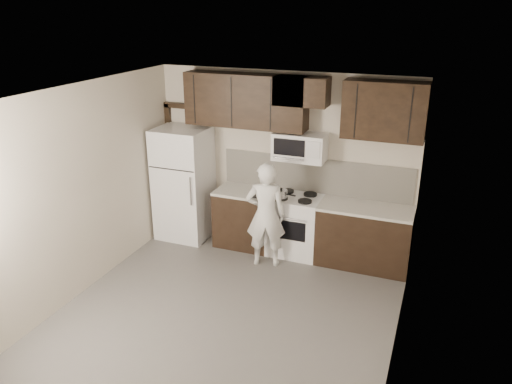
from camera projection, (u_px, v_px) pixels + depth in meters
The scene contains 14 objects.
floor at pixel (224, 317), 6.11m from camera, with size 4.50×4.50×0.00m, color #595553.
back_wall at pixel (284, 161), 7.59m from camera, with size 4.00×4.00×0.00m, color #BCB1A0.
ceiling at pixel (218, 96), 5.15m from camera, with size 4.50×4.50×0.00m, color white.
counter_run at pixel (314, 228), 7.44m from camera, with size 2.95×0.64×0.91m.
stove at pixel (295, 225), 7.54m from camera, with size 0.76×0.66×0.94m.
backsplash at pixel (315, 175), 7.47m from camera, with size 2.90×0.02×0.54m, color beige.
upper_cabinets at pixel (295, 103), 7.04m from camera, with size 3.48×0.35×0.78m.
microwave at pixel (300, 147), 7.22m from camera, with size 0.76×0.42×0.40m.
refrigerator at pixel (184, 184), 7.96m from camera, with size 0.80×0.76×1.80m.
door_trim at pixel (172, 155), 8.24m from camera, with size 0.50×0.08×2.12m.
saucepan at pixel (281, 194), 7.28m from camera, with size 0.32×0.19×0.18m.
baking_tray at pixel (268, 195), 7.42m from camera, with size 0.45×0.33×0.02m, color black.
pizza at pixel (268, 194), 7.41m from camera, with size 0.30×0.30×0.02m, color beige.
person at pixel (266, 215), 7.09m from camera, with size 0.57×0.37×1.56m, color silver.
Camera 1 is at (2.23, -4.68, 3.60)m, focal length 35.00 mm.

